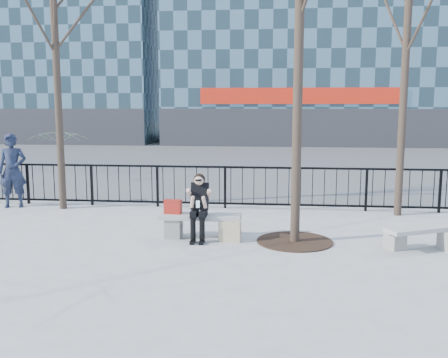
# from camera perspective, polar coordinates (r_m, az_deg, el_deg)

# --- Properties ---
(ground) EXTENTS (120.00, 120.00, 0.00)m
(ground) POSITION_cam_1_polar(r_m,az_deg,el_deg) (10.23, -2.71, -6.73)
(ground) COLOR gray
(ground) RESTS_ON ground
(street_surface) EXTENTS (60.00, 23.00, 0.01)m
(street_surface) POSITION_cam_1_polar(r_m,az_deg,el_deg) (24.95, 2.47, 2.36)
(street_surface) COLOR #474747
(street_surface) RESTS_ON ground
(railing) EXTENTS (14.00, 0.06, 1.10)m
(railing) POSITION_cam_1_polar(r_m,az_deg,el_deg) (13.02, -0.75, -0.91)
(railing) COLOR black
(railing) RESTS_ON ground
(tree_left) EXTENTS (2.80, 2.80, 6.50)m
(tree_left) POSITION_cam_1_polar(r_m,az_deg,el_deg) (13.61, -18.86, 17.27)
(tree_left) COLOR black
(tree_left) RESTS_ON ground
(tree_grate) EXTENTS (1.50, 1.50, 0.02)m
(tree_grate) POSITION_cam_1_polar(r_m,az_deg,el_deg) (10.03, 8.08, -7.06)
(tree_grate) COLOR black
(tree_grate) RESTS_ON ground
(bench_main) EXTENTS (1.65, 0.46, 0.49)m
(bench_main) POSITION_cam_1_polar(r_m,az_deg,el_deg) (10.16, -2.72, -5.10)
(bench_main) COLOR slate
(bench_main) RESTS_ON ground
(bench_second) EXTENTS (1.47, 0.41, 0.44)m
(bench_second) POSITION_cam_1_polar(r_m,az_deg,el_deg) (10.07, 21.71, -6.03)
(bench_second) COLOR slate
(bench_second) RESTS_ON ground
(seated_woman) EXTENTS (0.50, 0.64, 1.34)m
(seated_woman) POSITION_cam_1_polar(r_m,az_deg,el_deg) (9.92, -2.88, -3.24)
(seated_woman) COLOR black
(seated_woman) RESTS_ON ground
(handbag) EXTENTS (0.36, 0.20, 0.29)m
(handbag) POSITION_cam_1_polar(r_m,az_deg,el_deg) (10.20, -5.85, -3.16)
(handbag) COLOR maroon
(handbag) RESTS_ON bench_main
(shopping_bag) EXTENTS (0.44, 0.20, 0.40)m
(shopping_bag) POSITION_cam_1_polar(r_m,az_deg,el_deg) (9.91, 0.68, -6.03)
(shopping_bag) COLOR beige
(shopping_bag) RESTS_ON ground
(standing_man) EXTENTS (0.81, 0.65, 1.95)m
(standing_man) POSITION_cam_1_polar(r_m,az_deg,el_deg) (14.18, -23.02, 0.90)
(standing_man) COLOR black
(standing_man) RESTS_ON ground
(vendor_umbrella) EXTENTS (2.05, 2.09, 1.86)m
(vendor_umbrella) POSITION_cam_1_polar(r_m,az_deg,el_deg) (17.99, -18.38, 2.49)
(vendor_umbrella) COLOR yellow
(vendor_umbrella) RESTS_ON ground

